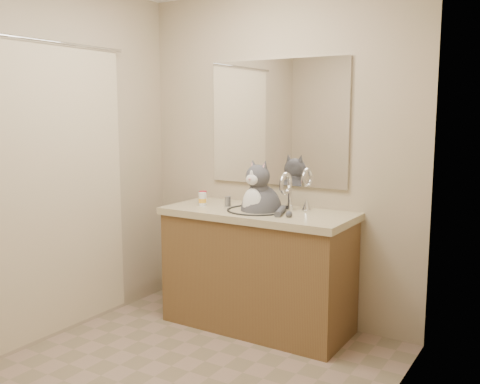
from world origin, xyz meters
name	(u,v)px	position (x,y,z in m)	size (l,w,h in m)	color
room	(169,174)	(0.00, 0.00, 1.20)	(2.22, 2.52, 2.42)	gray
vanity	(258,266)	(0.00, 0.96, 0.44)	(1.34, 0.59, 1.12)	brown
mirror	(277,123)	(0.00, 1.24, 1.45)	(1.10, 0.02, 0.90)	white
shower_curtain	(55,188)	(-1.05, 0.10, 1.03)	(0.02, 1.30, 1.93)	beige
cat	(260,207)	(0.02, 0.97, 0.87)	(0.40, 0.36, 0.56)	#47474C
pill_bottle_redcap	(203,197)	(-0.48, 0.98, 0.90)	(0.06, 0.06, 0.10)	white
pill_bottle_orange	(202,199)	(-0.43, 0.90, 0.90)	(0.08, 0.08, 0.10)	white
grey_canister	(228,201)	(-0.26, 0.98, 0.89)	(0.06, 0.06, 0.07)	gray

